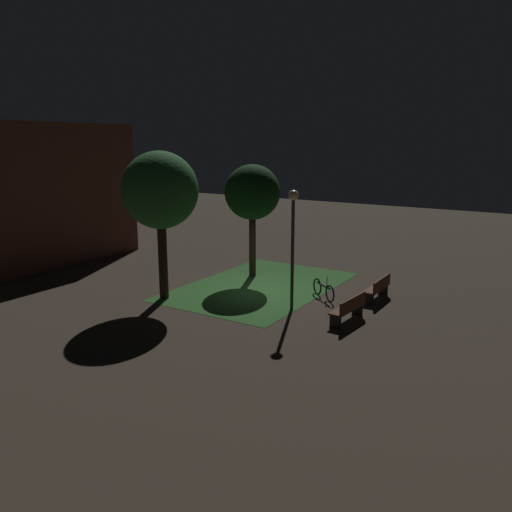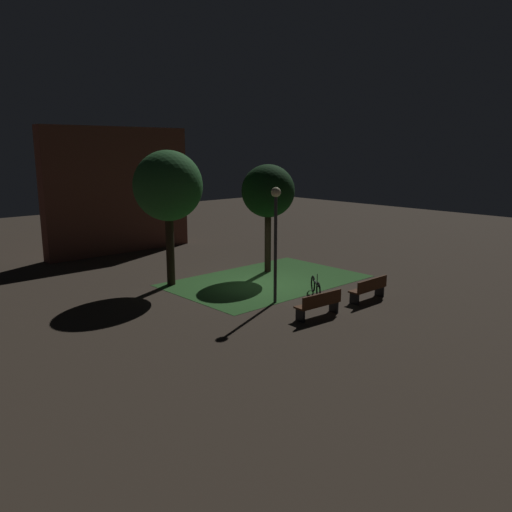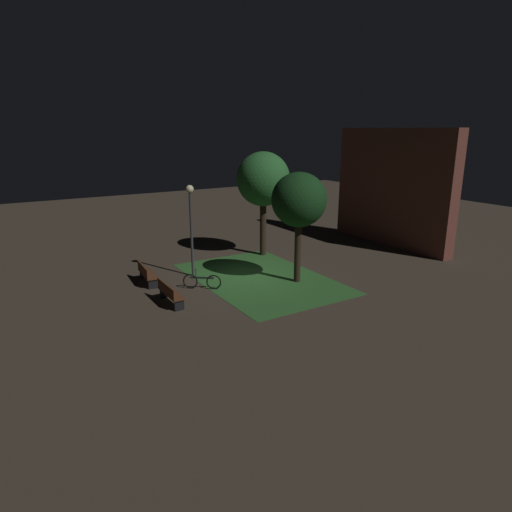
# 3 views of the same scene
# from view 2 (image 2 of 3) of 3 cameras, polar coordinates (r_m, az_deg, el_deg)

# --- Properties ---
(ground_plane) EXTENTS (60.00, 60.00, 0.00)m
(ground_plane) POSITION_cam_2_polar(r_m,az_deg,el_deg) (21.69, 0.74, -3.26)
(ground_plane) COLOR #3D3328
(grass_lawn) EXTENTS (8.29, 5.46, 0.01)m
(grass_lawn) POSITION_cam_2_polar(r_m,az_deg,el_deg) (22.41, 1.14, -2.75)
(grass_lawn) COLOR #2D6028
(grass_lawn) RESTS_ON ground
(bench_by_lamp) EXTENTS (1.83, 0.62, 0.88)m
(bench_by_lamp) POSITION_cam_2_polar(r_m,az_deg,el_deg) (17.68, 7.03, -5.27)
(bench_by_lamp) COLOR #512D19
(bench_by_lamp) RESTS_ON ground
(bench_path_side) EXTENTS (1.80, 0.49, 0.88)m
(bench_path_side) POSITION_cam_2_polar(r_m,az_deg,el_deg) (19.89, 12.45, -3.52)
(bench_path_side) COLOR #512D19
(bench_path_side) RESTS_ON ground
(tree_back_left) EXTENTS (2.84, 2.84, 5.60)m
(tree_back_left) POSITION_cam_2_polar(r_m,az_deg,el_deg) (21.40, -9.74, 7.58)
(tree_back_left) COLOR #2D2116
(tree_back_left) RESTS_ON ground
(tree_tall_center) EXTENTS (2.42, 2.42, 4.96)m
(tree_tall_center) POSITION_cam_2_polar(r_m,az_deg,el_deg) (23.47, 1.35, 7.12)
(tree_tall_center) COLOR #2D2116
(tree_tall_center) RESTS_ON ground
(lamp_post_near_wall) EXTENTS (0.36, 0.36, 4.30)m
(lamp_post_near_wall) POSITION_cam_2_polar(r_m,az_deg,el_deg) (18.67, 2.19, 3.50)
(lamp_post_near_wall) COLOR #333338
(lamp_post_near_wall) RESTS_ON ground
(bicycle) EXTENTS (1.08, 1.38, 0.93)m
(bicycle) POSITION_cam_2_polar(r_m,az_deg,el_deg) (20.28, 6.63, -3.41)
(bicycle) COLOR black
(bicycle) RESTS_ON ground
(building_wall_backdrop) EXTENTS (8.35, 0.80, 6.79)m
(building_wall_backdrop) POSITION_cam_2_polar(r_m,az_deg,el_deg) (29.15, -14.99, 7.02)
(building_wall_backdrop) COLOR brown
(building_wall_backdrop) RESTS_ON ground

